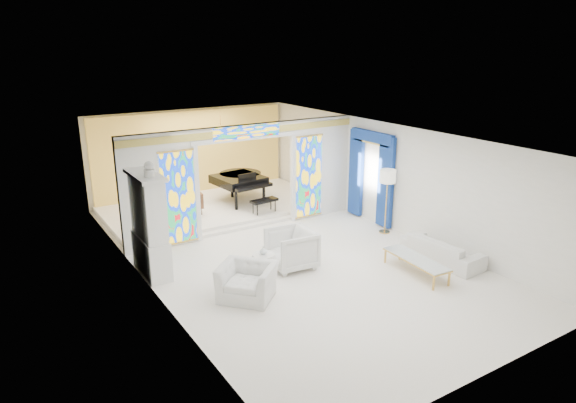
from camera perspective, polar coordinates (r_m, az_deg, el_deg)
floor at (r=13.13m, az=-0.41°, el=-5.67°), size 12.00×12.00×0.00m
ceiling at (r=12.27m, az=-0.44°, el=7.33°), size 7.00×12.00×0.02m
wall_back at (r=17.85m, az=-10.68°, el=5.29°), size 7.00×0.02×3.00m
wall_front at (r=8.48m, az=21.77°, el=-9.35°), size 7.00×0.02×3.00m
wall_left at (r=11.27m, az=-15.74°, el=-2.14°), size 0.02×12.00×3.00m
wall_right at (r=14.70m, az=11.26°, el=2.69°), size 0.02×12.00×3.00m
partition_wall at (r=14.25m, az=-4.67°, el=3.15°), size 7.00×0.22×3.00m
stained_glass_left at (r=13.47m, az=-12.08°, el=0.41°), size 0.90×0.04×2.40m
stained_glass_right at (r=15.27m, az=2.31°, el=2.79°), size 0.90×0.04×2.40m
stained_glass_transom at (r=13.92m, az=-4.58°, el=7.72°), size 2.00×0.04×0.34m
alcove_platform at (r=16.51m, az=-7.94°, el=-0.62°), size 6.80×3.80×0.18m
gold_curtain_back at (r=17.74m, az=-10.54°, el=5.23°), size 6.70×0.10×2.90m
chandelier at (r=15.92m, az=-7.50°, el=7.86°), size 0.48×0.48×0.30m
blue_drapes at (r=15.11m, az=9.19°, el=3.51°), size 0.14×1.85×2.65m
china_cabinet at (r=11.99m, az=-15.16°, el=-2.59°), size 0.56×1.46×2.72m
armchair_left at (r=10.82m, az=-4.57°, el=-8.86°), size 1.47×1.48×0.73m
armchair_right at (r=12.13m, az=0.37°, el=-5.26°), size 1.13×1.10×0.94m
sofa at (r=13.06m, az=16.70°, el=-5.16°), size 0.91×2.08×0.60m
side_table at (r=11.55m, az=-2.75°, el=-6.84°), size 0.56×0.56×0.62m
vase at (r=11.43m, az=-2.77°, el=-5.44°), size 0.22×0.22×0.17m
coffee_table at (r=12.19m, az=14.05°, el=-6.27°), size 0.66×1.79×0.39m
floor_lamp at (r=14.25m, az=11.01°, el=2.43°), size 0.46×0.46×1.81m
grand_piano at (r=16.64m, az=-5.31°, el=2.47°), size 1.74×2.71×1.04m
tv_console at (r=15.51m, az=-10.53°, el=0.05°), size 0.60×0.44×0.65m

